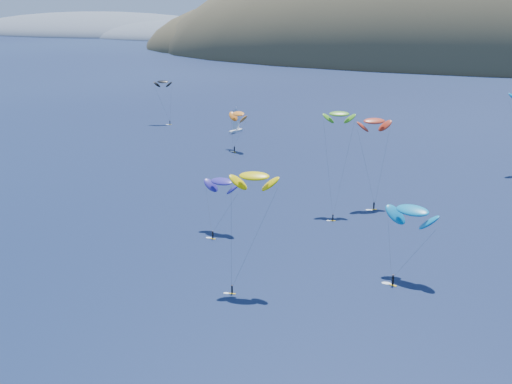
% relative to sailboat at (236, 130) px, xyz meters
% --- Properties ---
extents(headland, '(460.00, 250.00, 60.00)m').
position_rel_sailboat_xyz_m(headland, '(-383.17, 561.86, -4.25)').
color(headland, slate).
rests_on(headland, ground).
extents(sailboat, '(8.47, 7.41, 10.15)m').
position_rel_sailboat_xyz_m(sailboat, '(0.00, 0.00, 0.00)').
color(sailboat, white).
rests_on(sailboat, ground).
extents(kitesurfer_1, '(10.10, 10.97, 14.94)m').
position_rel_sailboat_xyz_m(kitesurfer_1, '(12.14, -28.28, 11.42)').
color(kitesurfer_1, yellow).
rests_on(kitesurfer_1, ground).
extents(kitesurfer_2, '(9.23, 9.76, 23.22)m').
position_rel_sailboat_xyz_m(kitesurfer_2, '(57.88, -137.30, 19.87)').
color(kitesurfer_2, yellow).
rests_on(kitesurfer_2, ground).
extents(kitesurfer_3, '(8.33, 14.84, 26.14)m').
position_rel_sailboat_xyz_m(kitesurfer_3, '(60.91, -84.32, 23.07)').
color(kitesurfer_3, yellow).
rests_on(kitesurfer_3, ground).
extents(kitesurfer_5, '(11.69, 11.83, 15.92)m').
position_rel_sailboat_xyz_m(kitesurfer_5, '(84.94, -123.19, 12.05)').
color(kitesurfer_5, yellow).
rests_on(kitesurfer_5, ground).
extents(kitesurfer_9, '(9.68, 11.80, 23.91)m').
position_rel_sailboat_xyz_m(kitesurfer_9, '(68.30, -76.85, 20.48)').
color(kitesurfer_9, yellow).
rests_on(kitesurfer_9, ground).
extents(kitesurfer_10, '(9.57, 10.92, 13.78)m').
position_rel_sailboat_xyz_m(kitesurfer_10, '(40.01, -110.15, 10.39)').
color(kitesurfer_10, yellow).
rests_on(kitesurfer_10, ground).
extents(kitesurfer_12, '(9.30, 7.15, 19.01)m').
position_rel_sailboat_xyz_m(kitesurfer_12, '(-35.83, 8.92, 16.06)').
color(kitesurfer_12, yellow).
rests_on(kitesurfer_12, ground).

